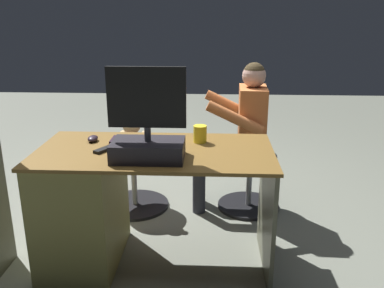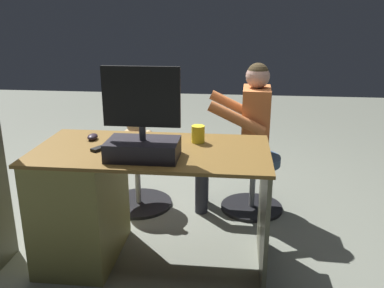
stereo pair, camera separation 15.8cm
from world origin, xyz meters
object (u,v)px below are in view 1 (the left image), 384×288
(office_chair_teddy, at_px, (134,178))
(teddy_bear, at_px, (132,137))
(person, at_px, (240,127))
(computer_mouse, at_px, (93,139))
(visitor_chair, at_px, (249,177))
(desk, at_px, (96,203))
(tv_remote, at_px, (105,149))
(keyboard, at_px, (145,140))
(monitor, at_px, (148,136))
(cup, at_px, (200,134))

(office_chair_teddy, distance_m, teddy_bear, 0.34)
(office_chair_teddy, height_order, person, person)
(computer_mouse, distance_m, visitor_chair, 1.31)
(desk, bearing_deg, tv_remote, 159.48)
(desk, bearing_deg, computer_mouse, -76.73)
(keyboard, bearing_deg, monitor, 102.02)
(keyboard, distance_m, visitor_chair, 1.07)
(keyboard, xyz_separation_m, tv_remote, (0.21, 0.18, -0.00))
(cup, bearing_deg, keyboard, 1.76)
(desk, relative_size, tv_remote, 9.21)
(keyboard, height_order, cup, cup)
(desk, xyz_separation_m, teddy_bear, (-0.09, -0.76, 0.19))
(computer_mouse, bearing_deg, visitor_chair, -148.45)
(person, bearing_deg, office_chair_teddy, 1.91)
(keyboard, distance_m, teddy_bear, 0.67)
(monitor, relative_size, visitor_chair, 1.03)
(desk, xyz_separation_m, person, (-0.91, -0.77, 0.28))
(teddy_bear, xyz_separation_m, person, (-0.82, -0.02, 0.08))
(desk, bearing_deg, teddy_bear, -96.85)
(desk, relative_size, computer_mouse, 14.40)
(monitor, xyz_separation_m, cup, (-0.27, -0.31, -0.08))
(keyboard, distance_m, person, 0.89)
(cup, height_order, office_chair_teddy, cup)
(cup, distance_m, tv_remote, 0.58)
(teddy_bear, bearing_deg, keyboard, 108.23)
(tv_remote, distance_m, visitor_chair, 1.32)
(office_chair_teddy, bearing_deg, person, -178.09)
(visitor_chair, distance_m, person, 0.41)
(desk, relative_size, keyboard, 3.29)
(tv_remote, relative_size, office_chair_teddy, 0.28)
(monitor, xyz_separation_m, person, (-0.56, -0.93, -0.21))
(keyboard, relative_size, tv_remote, 2.80)
(teddy_bear, relative_size, visitor_chair, 0.65)
(monitor, relative_size, tv_remote, 3.35)
(monitor, bearing_deg, cup, -131.17)
(computer_mouse, relative_size, cup, 0.91)
(desk, relative_size, teddy_bear, 4.39)
(monitor, relative_size, office_chair_teddy, 0.93)
(person, bearing_deg, cup, 65.45)
(computer_mouse, height_order, office_chair_teddy, computer_mouse)
(monitor, distance_m, office_chair_teddy, 1.13)
(monitor, relative_size, keyboard, 1.19)
(keyboard, bearing_deg, tv_remote, 40.46)
(keyboard, bearing_deg, computer_mouse, 0.79)
(cup, relative_size, tv_remote, 0.70)
(tv_remote, bearing_deg, visitor_chair, -108.06)
(computer_mouse, distance_m, tv_remote, 0.21)
(cup, bearing_deg, desk, 13.80)
(desk, bearing_deg, visitor_chair, -142.28)
(keyboard, bearing_deg, desk, 26.24)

